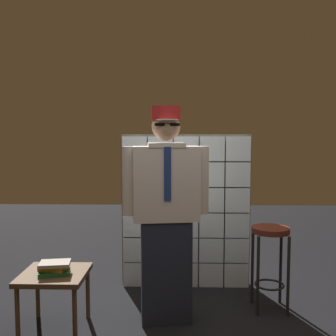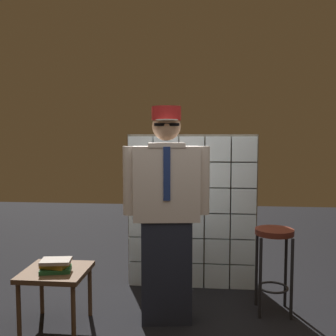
% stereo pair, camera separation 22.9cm
% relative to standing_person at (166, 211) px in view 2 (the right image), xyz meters
% --- Properties ---
extents(glass_block_wall, '(1.35, 0.10, 1.62)m').
position_rel_standing_person_xyz_m(glass_block_wall, '(0.18, 0.81, -0.16)').
color(glass_block_wall, silver).
rests_on(glass_block_wall, ground).
extents(standing_person, '(0.73, 0.34, 1.83)m').
position_rel_standing_person_xyz_m(standing_person, '(0.00, 0.00, 0.00)').
color(standing_person, '#1E2333').
rests_on(standing_person, ground).
extents(bar_stool, '(0.34, 0.34, 0.76)m').
position_rel_standing_person_xyz_m(bar_stool, '(0.94, 0.26, -0.38)').
color(bar_stool, '#592319').
rests_on(bar_stool, ground).
extents(side_table, '(0.52, 0.52, 0.48)m').
position_rel_standing_person_xyz_m(side_table, '(-0.90, -0.18, -0.53)').
color(side_table, '#513823').
rests_on(side_table, ground).
extents(book_stack, '(0.27, 0.22, 0.10)m').
position_rel_standing_person_xyz_m(book_stack, '(-0.89, -0.22, -0.42)').
color(book_stack, '#1E592D').
rests_on(book_stack, side_table).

